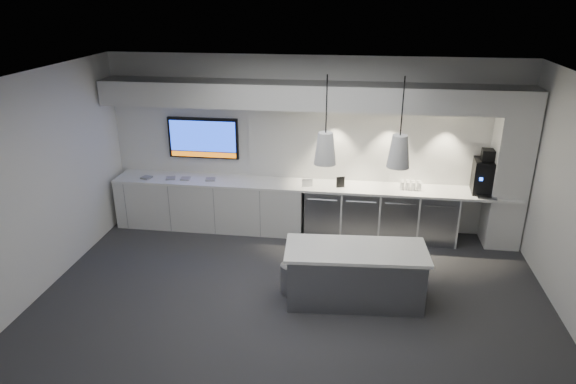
# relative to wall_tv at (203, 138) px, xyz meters

# --- Properties ---
(floor) EXTENTS (7.00, 7.00, 0.00)m
(floor) POSITION_rel_wall_tv_xyz_m (1.90, -2.45, -1.56)
(floor) COLOR #313134
(floor) RESTS_ON ground
(ceiling) EXTENTS (7.00, 7.00, 0.00)m
(ceiling) POSITION_rel_wall_tv_xyz_m (1.90, -2.45, 1.44)
(ceiling) COLOR black
(ceiling) RESTS_ON wall_back
(wall_back) EXTENTS (7.00, 0.00, 7.00)m
(wall_back) POSITION_rel_wall_tv_xyz_m (1.90, 0.05, -0.06)
(wall_back) COLOR white
(wall_back) RESTS_ON floor
(wall_front) EXTENTS (7.00, 0.00, 7.00)m
(wall_front) POSITION_rel_wall_tv_xyz_m (1.90, -4.95, -0.06)
(wall_front) COLOR white
(wall_front) RESTS_ON floor
(wall_left) EXTENTS (0.00, 7.00, 7.00)m
(wall_left) POSITION_rel_wall_tv_xyz_m (-1.60, -2.45, -0.06)
(wall_left) COLOR white
(wall_left) RESTS_ON floor
(back_counter) EXTENTS (6.80, 0.65, 0.04)m
(back_counter) POSITION_rel_wall_tv_xyz_m (1.90, -0.27, -0.68)
(back_counter) COLOR white
(back_counter) RESTS_ON left_base_cabinets
(left_base_cabinets) EXTENTS (3.30, 0.63, 0.86)m
(left_base_cabinets) POSITION_rel_wall_tv_xyz_m (0.15, -0.27, -1.13)
(left_base_cabinets) COLOR white
(left_base_cabinets) RESTS_ON floor
(fridge_unit_a) EXTENTS (0.60, 0.61, 0.85)m
(fridge_unit_a) POSITION_rel_wall_tv_xyz_m (2.15, -0.27, -1.13)
(fridge_unit_a) COLOR gray
(fridge_unit_a) RESTS_ON floor
(fridge_unit_b) EXTENTS (0.60, 0.61, 0.85)m
(fridge_unit_b) POSITION_rel_wall_tv_xyz_m (2.78, -0.27, -1.13)
(fridge_unit_b) COLOR gray
(fridge_unit_b) RESTS_ON floor
(fridge_unit_c) EXTENTS (0.60, 0.61, 0.85)m
(fridge_unit_c) POSITION_rel_wall_tv_xyz_m (3.41, -0.27, -1.13)
(fridge_unit_c) COLOR gray
(fridge_unit_c) RESTS_ON floor
(fridge_unit_d) EXTENTS (0.60, 0.61, 0.85)m
(fridge_unit_d) POSITION_rel_wall_tv_xyz_m (4.04, -0.27, -1.13)
(fridge_unit_d) COLOR gray
(fridge_unit_d) RESTS_ON floor
(backsplash) EXTENTS (4.60, 0.03, 1.30)m
(backsplash) POSITION_rel_wall_tv_xyz_m (3.10, 0.03, -0.01)
(backsplash) COLOR white
(backsplash) RESTS_ON wall_back
(soffit) EXTENTS (6.90, 0.60, 0.40)m
(soffit) POSITION_rel_wall_tv_xyz_m (1.90, -0.25, 0.84)
(soffit) COLOR white
(soffit) RESTS_ON wall_back
(column) EXTENTS (0.55, 0.55, 2.60)m
(column) POSITION_rel_wall_tv_xyz_m (5.10, -0.25, -0.26)
(column) COLOR white
(column) RESTS_ON floor
(wall_tv) EXTENTS (1.25, 0.07, 0.72)m
(wall_tv) POSITION_rel_wall_tv_xyz_m (0.00, 0.00, 0.00)
(wall_tv) COLOR black
(wall_tv) RESTS_ON wall_back
(island) EXTENTS (1.92, 0.93, 0.79)m
(island) POSITION_rel_wall_tv_xyz_m (2.73, -2.31, -1.16)
(island) COLOR gray
(island) RESTS_ON floor
(bin) EXTENTS (0.36, 0.36, 0.43)m
(bin) POSITION_rel_wall_tv_xyz_m (1.85, -2.22, -1.35)
(bin) COLOR gray
(bin) RESTS_ON floor
(coffee_machine) EXTENTS (0.43, 0.59, 0.72)m
(coffee_machine) POSITION_rel_wall_tv_xyz_m (4.75, -0.25, -0.36)
(coffee_machine) COLOR black
(coffee_machine) RESTS_ON back_counter
(sign_black) EXTENTS (0.14, 0.06, 0.18)m
(sign_black) POSITION_rel_wall_tv_xyz_m (2.43, -0.34, -0.57)
(sign_black) COLOR black
(sign_black) RESTS_ON back_counter
(sign_white) EXTENTS (0.18, 0.08, 0.14)m
(sign_white) POSITION_rel_wall_tv_xyz_m (1.88, -0.39, -0.59)
(sign_white) COLOR white
(sign_white) RESTS_ON back_counter
(cup_cluster) EXTENTS (0.34, 0.16, 0.14)m
(cup_cluster) POSITION_rel_wall_tv_xyz_m (3.58, -0.27, -0.59)
(cup_cluster) COLOR white
(cup_cluster) RESTS_ON back_counter
(tray_a) EXTENTS (0.20, 0.20, 0.02)m
(tray_a) POSITION_rel_wall_tv_xyz_m (-0.96, -0.37, -0.65)
(tray_a) COLOR gray
(tray_a) RESTS_ON back_counter
(tray_b) EXTENTS (0.20, 0.20, 0.02)m
(tray_b) POSITION_rel_wall_tv_xyz_m (-0.53, -0.34, -0.65)
(tray_b) COLOR gray
(tray_b) RESTS_ON back_counter
(tray_c) EXTENTS (0.18, 0.18, 0.02)m
(tray_c) POSITION_rel_wall_tv_xyz_m (-0.26, -0.33, -0.65)
(tray_c) COLOR gray
(tray_c) RESTS_ON back_counter
(tray_d) EXTENTS (0.18, 0.18, 0.02)m
(tray_d) POSITION_rel_wall_tv_xyz_m (0.18, -0.30, -0.65)
(tray_d) COLOR gray
(tray_d) RESTS_ON back_counter
(pendant_left) EXTENTS (0.28, 0.28, 1.10)m
(pendant_left) POSITION_rel_wall_tv_xyz_m (2.29, -2.31, 0.59)
(pendant_left) COLOR white
(pendant_left) RESTS_ON ceiling
(pendant_right) EXTENTS (0.28, 0.28, 1.10)m
(pendant_right) POSITION_rel_wall_tv_xyz_m (3.18, -2.31, 0.59)
(pendant_right) COLOR white
(pendant_right) RESTS_ON ceiling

